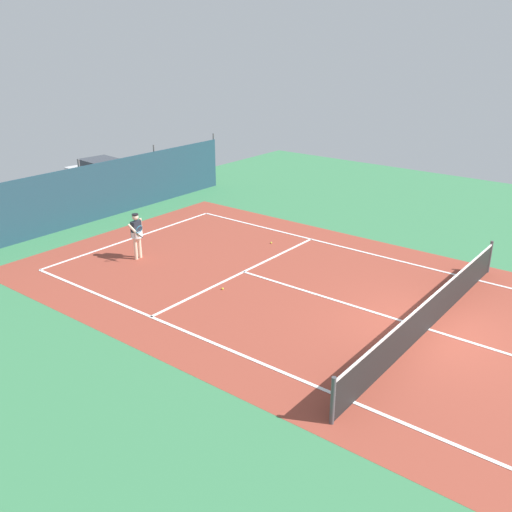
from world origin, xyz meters
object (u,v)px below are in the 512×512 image
tennis_net (430,312)px  parked_car (103,176)px  tennis_ball_near_player (271,243)px  tennis_ball_midcourt (223,289)px  tennis_player (137,233)px

tennis_net → parked_car: 18.67m
tennis_ball_near_player → tennis_ball_midcourt: bearing=-163.1°
tennis_ball_midcourt → parked_car: bearing=67.7°
tennis_ball_midcourt → tennis_net: bearing=-76.1°
tennis_net → tennis_player: bearing=97.5°
tennis_ball_near_player → parked_car: 11.05m
tennis_player → tennis_ball_midcourt: (-0.15, -4.07, -0.93)m
tennis_net → tennis_player: size_ratio=6.17×
tennis_player → tennis_ball_near_player: tennis_player is taller
tennis_player → parked_car: bearing=-125.8°
tennis_ball_near_player → tennis_ball_midcourt: 4.47m
tennis_player → tennis_ball_midcourt: tennis_player is taller
tennis_player → tennis_ball_midcourt: bearing=82.9°
parked_car → tennis_ball_near_player: bearing=-88.2°
tennis_ball_near_player → parked_car: bearing=86.0°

